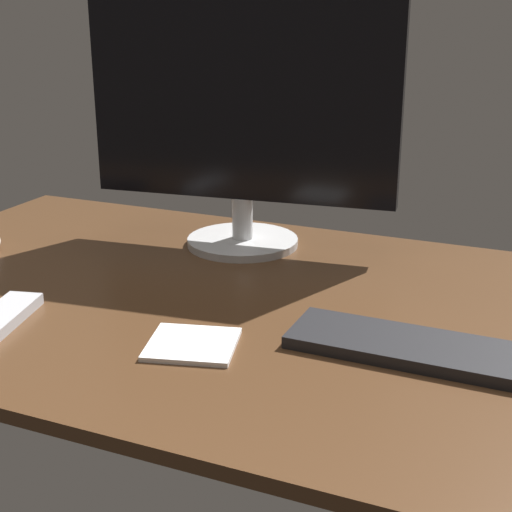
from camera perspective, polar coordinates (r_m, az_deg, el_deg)
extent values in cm
cube|color=#4C301C|center=(121.18, -1.83, -3.64)|extent=(140.00, 84.00, 2.00)
cylinder|color=silver|center=(145.93, -1.03, 1.12)|extent=(21.65, 21.65, 1.47)
cylinder|color=silver|center=(144.51, -1.04, 2.93)|extent=(3.97, 3.97, 8.15)
cube|color=black|center=(139.85, -1.10, 11.98)|extent=(58.76, 9.58, 37.69)
cube|color=black|center=(103.76, 13.95, -7.19)|extent=(41.57, 11.90, 1.76)
cube|color=#B7B7BC|center=(117.42, -18.86, -4.50)|extent=(9.31, 17.37, 1.75)
cube|color=white|center=(104.59, -4.90, -6.75)|extent=(14.56, 13.98, 0.73)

